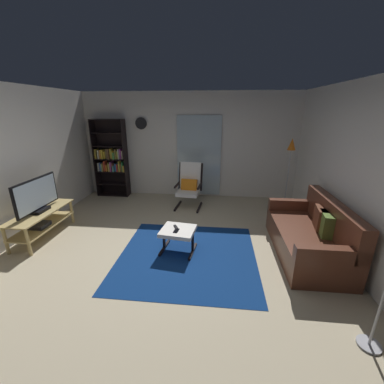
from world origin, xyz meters
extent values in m
plane|color=tan|center=(0.00, 0.00, 0.00)|extent=(7.02, 7.02, 0.00)
cube|color=silver|center=(0.00, 2.90, 1.30)|extent=(5.60, 0.06, 2.60)
cube|color=silver|center=(2.70, 0.00, 1.30)|extent=(0.06, 6.00, 2.60)
cube|color=silver|center=(0.25, 2.83, 1.05)|extent=(1.10, 0.01, 2.00)
cube|color=navy|center=(0.31, -0.02, 0.00)|extent=(2.12, 2.05, 0.01)
cube|color=tan|center=(-2.34, 0.34, 0.48)|extent=(0.48, 1.30, 0.02)
cube|color=tan|center=(-2.34, 0.34, 0.22)|extent=(0.44, 1.24, 0.02)
cylinder|color=tan|center=(-2.15, -0.26, 0.23)|extent=(0.05, 0.05, 0.47)
cylinder|color=tan|center=(-2.15, 0.94, 0.23)|extent=(0.05, 0.05, 0.47)
cylinder|color=tan|center=(-2.53, -0.26, 0.23)|extent=(0.05, 0.05, 0.47)
cylinder|color=tan|center=(-2.53, 0.94, 0.23)|extent=(0.05, 0.05, 0.47)
cube|color=#28282D|center=(-2.34, 0.25, 0.27)|extent=(0.29, 0.28, 0.07)
cube|color=black|center=(-2.34, 0.34, 0.51)|extent=(0.20, 0.32, 0.05)
cube|color=black|center=(-2.34, 0.34, 0.81)|extent=(0.04, 1.01, 0.54)
cube|color=silver|center=(-2.32, 0.34, 0.81)|extent=(0.01, 0.95, 0.49)
cube|color=black|center=(-2.39, 2.65, 0.98)|extent=(0.02, 0.30, 1.96)
cube|color=black|center=(-1.59, 2.65, 0.98)|extent=(0.02, 0.30, 1.96)
cube|color=black|center=(-1.99, 2.79, 0.98)|extent=(0.81, 0.02, 1.96)
cube|color=black|center=(-1.99, 2.65, 0.02)|extent=(0.78, 0.28, 0.02)
cube|color=black|center=(-1.99, 2.65, 0.33)|extent=(0.78, 0.28, 0.02)
cube|color=black|center=(-1.99, 2.65, 0.65)|extent=(0.78, 0.28, 0.02)
cube|color=black|center=(-1.99, 2.65, 0.98)|extent=(0.78, 0.28, 0.02)
cube|color=black|center=(-1.99, 2.65, 1.30)|extent=(0.78, 0.28, 0.02)
cube|color=black|center=(-1.99, 2.65, 1.63)|extent=(0.78, 0.28, 0.02)
cube|color=black|center=(-1.99, 2.65, 1.94)|extent=(0.78, 0.28, 0.02)
cube|color=#272923|center=(-2.35, 2.65, 0.76)|extent=(0.03, 0.11, 0.19)
cube|color=beige|center=(-2.32, 2.66, 0.77)|extent=(0.03, 0.19, 0.21)
cube|color=#3C54AC|center=(-2.28, 2.66, 0.77)|extent=(0.03, 0.15, 0.21)
cube|color=teal|center=(-2.24, 2.66, 0.76)|extent=(0.03, 0.22, 0.19)
cube|color=olive|center=(-2.20, 2.64, 0.76)|extent=(0.03, 0.20, 0.21)
cube|color=#C43B24|center=(-2.15, 2.64, 0.79)|extent=(0.04, 0.18, 0.26)
cube|color=orange|center=(-2.10, 2.65, 0.74)|extent=(0.03, 0.20, 0.16)
cube|color=olive|center=(-2.06, 2.64, 0.77)|extent=(0.02, 0.12, 0.22)
cube|color=#A28B3F|center=(-2.02, 2.65, 0.76)|extent=(0.04, 0.24, 0.21)
cube|color=#993F86|center=(-1.98, 2.65, 0.78)|extent=(0.03, 0.23, 0.25)
cube|color=brown|center=(-1.95, 2.63, 0.76)|extent=(0.03, 0.13, 0.20)
cube|color=teal|center=(-1.91, 2.64, 0.74)|extent=(0.03, 0.23, 0.15)
cube|color=#2A59A4|center=(-1.87, 2.64, 0.76)|extent=(0.04, 0.13, 0.20)
cube|color=red|center=(-1.83, 2.67, 0.75)|extent=(0.03, 0.20, 0.18)
cube|color=#407E45|center=(-1.79, 2.65, 0.76)|extent=(0.02, 0.11, 0.20)
cube|color=gold|center=(-1.76, 2.64, 0.79)|extent=(0.03, 0.15, 0.27)
cube|color=brown|center=(-1.72, 2.64, 0.76)|extent=(0.03, 0.17, 0.21)
cube|color=#2C8E47|center=(-1.69, 2.67, 0.79)|extent=(0.03, 0.19, 0.25)
cube|color=gold|center=(-1.65, 2.65, 0.74)|extent=(0.04, 0.23, 0.15)
cube|color=#A58929|center=(-2.34, 2.64, 1.11)|extent=(0.04, 0.20, 0.24)
cube|color=black|center=(-2.30, 2.64, 1.06)|extent=(0.02, 0.15, 0.16)
cube|color=beige|center=(-2.27, 2.64, 1.10)|extent=(0.03, 0.22, 0.22)
cube|color=orange|center=(-2.23, 2.67, 1.10)|extent=(0.03, 0.22, 0.22)
cube|color=gold|center=(-2.18, 2.64, 1.10)|extent=(0.04, 0.18, 0.23)
cube|color=gold|center=(-2.13, 2.67, 1.08)|extent=(0.04, 0.19, 0.18)
cube|color=brown|center=(-2.08, 2.64, 1.11)|extent=(0.04, 0.11, 0.25)
cube|color=brown|center=(-2.04, 2.66, 1.06)|extent=(0.02, 0.15, 0.15)
cube|color=brown|center=(-2.01, 2.63, 1.11)|extent=(0.03, 0.19, 0.25)
cube|color=gold|center=(-1.97, 2.66, 1.11)|extent=(0.04, 0.13, 0.25)
cube|color=gold|center=(-1.92, 2.65, 1.08)|extent=(0.03, 0.16, 0.19)
cube|color=#428340|center=(-1.87, 2.64, 1.07)|extent=(0.04, 0.23, 0.17)
cube|color=#A5883F|center=(-1.83, 2.66, 1.11)|extent=(0.03, 0.18, 0.24)
cube|color=olive|center=(-1.79, 2.65, 1.09)|extent=(0.04, 0.17, 0.20)
cube|color=beige|center=(-1.74, 2.64, 1.12)|extent=(0.03, 0.20, 0.26)
cube|color=#9E3C96|center=(-1.71, 2.67, 1.11)|extent=(0.03, 0.19, 0.25)
cube|color=beige|center=(-1.66, 2.64, 1.09)|extent=(0.02, 0.14, 0.20)
cube|color=#5A2F1F|center=(2.15, 0.26, 0.20)|extent=(0.87, 1.81, 0.40)
cube|color=#5A2F1F|center=(2.49, 0.26, 0.64)|extent=(0.18, 1.81, 0.48)
cube|color=#5A2F1F|center=(2.15, -0.58, 0.50)|extent=(0.87, 0.14, 0.20)
cube|color=#5A2F1F|center=(2.15, 1.09, 0.50)|extent=(0.87, 0.14, 0.20)
cube|color=brown|center=(2.36, 0.36, 0.57)|extent=(0.20, 0.40, 0.34)
cube|color=#587430|center=(2.36, 0.16, 0.57)|extent=(0.20, 0.40, 0.34)
cube|color=black|center=(0.34, 1.95, 0.02)|extent=(0.10, 0.60, 0.04)
cube|color=black|center=(0.37, 2.21, 0.68)|extent=(0.06, 0.18, 0.63)
cube|color=black|center=(0.35, 1.97, 0.54)|extent=(0.09, 0.52, 0.03)
cube|color=black|center=(-0.17, 2.00, 0.02)|extent=(0.10, 0.60, 0.04)
cube|color=black|center=(-0.15, 2.26, 0.68)|extent=(0.06, 0.18, 0.63)
cube|color=black|center=(-0.17, 2.02, 0.54)|extent=(0.09, 0.52, 0.03)
cube|color=white|center=(0.08, 1.96, 0.38)|extent=(0.53, 0.56, 0.08)
cube|color=white|center=(0.11, 2.22, 0.72)|extent=(0.50, 0.23, 0.60)
cube|color=orange|center=(0.09, 2.06, 0.50)|extent=(0.38, 0.24, 0.34)
cube|color=white|center=(0.14, 0.11, 0.36)|extent=(0.58, 0.54, 0.06)
cube|color=black|center=(-0.10, 0.14, 0.02)|extent=(0.10, 0.48, 0.04)
cube|color=black|center=(-0.10, 0.14, 0.18)|extent=(0.04, 0.04, 0.33)
cube|color=black|center=(0.38, 0.08, 0.02)|extent=(0.10, 0.48, 0.04)
cube|color=black|center=(0.38, 0.08, 0.18)|extent=(0.04, 0.04, 0.33)
cube|color=black|center=(0.10, 0.16, 0.40)|extent=(0.10, 0.15, 0.02)
cube|color=black|center=(0.12, 0.05, 0.39)|extent=(0.09, 0.15, 0.01)
cylinder|color=#A5A5AD|center=(2.26, -1.38, 0.01)|extent=(0.22, 0.22, 0.02)
cylinder|color=#A5A5AD|center=(2.28, 2.09, 0.01)|extent=(0.22, 0.22, 0.02)
cylinder|color=#B2B2B7|center=(2.28, 2.09, 0.69)|extent=(0.02, 0.02, 1.34)
cone|color=orange|center=(2.28, 2.09, 1.49)|extent=(0.17, 0.17, 0.25)
cylinder|color=silver|center=(-1.19, 2.83, 1.85)|extent=(0.28, 0.02, 0.28)
cylinder|color=black|center=(-1.19, 2.82, 1.85)|extent=(0.29, 0.01, 0.29)
camera|label=1|loc=(0.72, -3.35, 2.19)|focal=23.12mm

